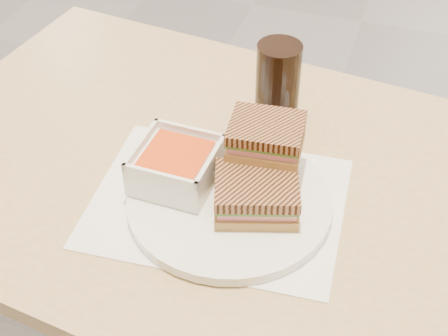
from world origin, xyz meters
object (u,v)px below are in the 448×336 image
(panini_lower, at_px, (256,194))
(soup_bowl, at_px, (176,167))
(main_table, at_px, (262,235))
(cola_glass, at_px, (277,87))
(plate, at_px, (229,202))

(panini_lower, bearing_deg, soup_bowl, 171.67)
(main_table, bearing_deg, panini_lower, -86.74)
(main_table, distance_m, cola_glass, 0.24)
(panini_lower, bearing_deg, main_table, 93.26)
(soup_bowl, bearing_deg, plate, -8.59)
(main_table, relative_size, soup_bowl, 10.65)
(cola_glass, bearing_deg, soup_bowl, -116.74)
(main_table, xyz_separation_m, cola_glass, (-0.02, 0.15, 0.19))
(main_table, relative_size, cola_glass, 8.28)
(panini_lower, bearing_deg, cola_glass, 97.20)
(plate, height_order, cola_glass, cola_glass)
(soup_bowl, relative_size, panini_lower, 0.86)
(plate, distance_m, cola_glass, 0.22)
(main_table, distance_m, panini_lower, 0.17)
(cola_glass, bearing_deg, plate, -93.72)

